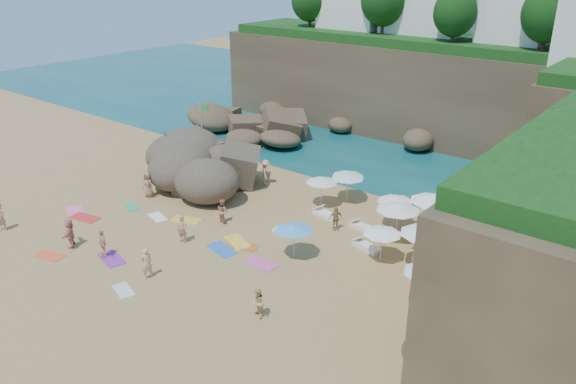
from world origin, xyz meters
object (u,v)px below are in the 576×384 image
Objects in this scene: parasol_2 at (433,198)px; person_stand_6 at (146,263)px; parasol_0 at (348,176)px; person_stand_0 at (1,217)px; parasol_1 at (348,174)px; rock_outcrop at (183,181)px; person_stand_5 at (224,148)px; person_stand_1 at (223,211)px; person_stand_4 at (418,247)px; person_stand_3 at (336,218)px; person_stand_2 at (266,172)px; flag_pole at (203,123)px; lounger_0 at (363,227)px.

person_stand_6 is at bearing -123.97° from parasol_2.
parasol_0 is 1.23× the size of person_stand_0.
person_stand_0 is at bearing -128.97° from parasol_1.
person_stand_5 is at bearing 103.55° from rock_outcrop.
rock_outcrop is at bearing -168.78° from parasol_2.
person_stand_1 is at bearing -120.32° from parasol_0.
rock_outcrop is 4.90× the size of person_stand_4.
parasol_0 is 21.54m from person_stand_0.
person_stand_4 reaches higher than rock_outcrop.
person_stand_5 is at bearing 102.52° from person_stand_3.
parasol_1 is at bearing -116.30° from person_stand_2.
person_stand_2 is at bearing -147.46° from person_stand_4.
person_stand_3 is 5.63m from person_stand_4.
flag_pole is 3.03× the size of person_stand_3.
person_stand_4 reaches higher than person_stand_6.
rock_outcrop is 14.47m from lounger_0.
person_stand_6 is (-10.11, -9.99, -0.08)m from person_stand_4.
lounger_0 is at bearing -44.91° from parasol_1.
person_stand_4 is at bearing 4.22° from person_stand_0.
rock_outcrop is 13.27m from person_stand_6.
flag_pole is 18.62m from person_stand_6.
rock_outcrop reaches higher than person_stand_0.
person_stand_4 is at bearing -32.52° from parasol_1.
person_stand_4 is (4.35, -1.61, 0.80)m from lounger_0.
person_stand_2 is 13.82m from person_stand_6.
person_stand_5 is at bearing 171.90° from lounger_0.
person_stand_2 is 1.21× the size of person_stand_5.
parasol_0 is at bearing 24.50° from person_stand_0.
person_stand_0 is (-13.61, -16.83, -0.95)m from parasol_1.
parasol_1 is 15.07m from person_stand_6.
person_stand_1 reaches higher than lounger_0.
rock_outcrop is 6.21m from person_stand_2.
parasol_0 is at bearing -1.25° from flag_pole.
person_stand_5 reaches higher than lounger_0.
person_stand_0 is at bearing -65.95° from person_stand_6.
person_stand_2 is (-5.97, -1.45, -0.90)m from parasol_1.
rock_outcrop is 18.26m from parasol_2.
parasol_2 is at bearing 12.32° from person_stand_0.
person_stand_0 reaches higher than lounger_0.
parasol_2 is (17.77, 3.52, 2.29)m from rock_outcrop.
person_stand_0 is at bearing -103.95° from person_stand_4.
person_stand_3 is 0.89× the size of person_stand_6.
parasol_1 is 6.21m from person_stand_2.
parasol_0 is at bearing -107.59° from person_stand_1.
person_stand_5 reaches higher than person_stand_1.
lounger_0 is 1.03× the size of person_stand_6.
parasol_2 reaches higher than rock_outcrop.
person_stand_4 is (13.57, -3.39, 0.01)m from person_stand_2.
parasol_2 is at bearing 159.87° from person_stand_6.
parasol_1 is 21.67m from person_stand_0.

